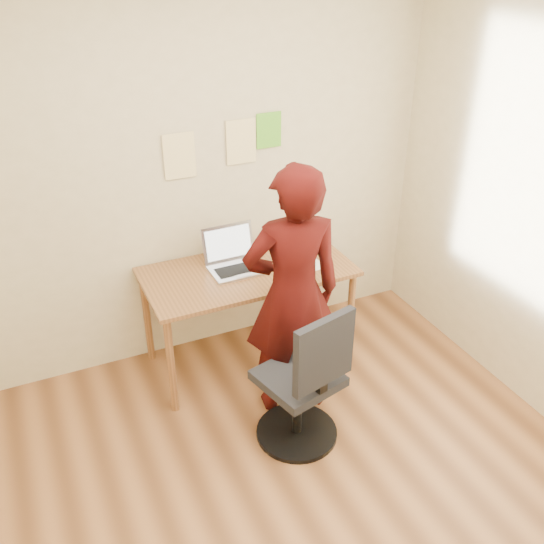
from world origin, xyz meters
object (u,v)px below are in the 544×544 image
desk (248,281)px  laptop (234,260)px  phone (296,274)px  person (293,295)px  office_chair (305,388)px

desk → laptop: size_ratio=3.80×
phone → person: size_ratio=0.07×
desk → phone: (0.27, -0.19, 0.09)m
desk → person: person is taller
laptop → phone: size_ratio=2.99×
office_chair → person: (0.08, 0.35, 0.42)m
phone → office_chair: office_chair is taller
phone → office_chair: (-0.29, -0.70, -0.33)m
desk → phone: size_ratio=11.33×
office_chair → person: bearing=62.2°
laptop → person: bearing=-78.1°
desk → office_chair: 0.92m
desk → phone: phone is taller
desk → laptop: (-0.07, 0.07, 0.14)m
desk → laptop: 0.17m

